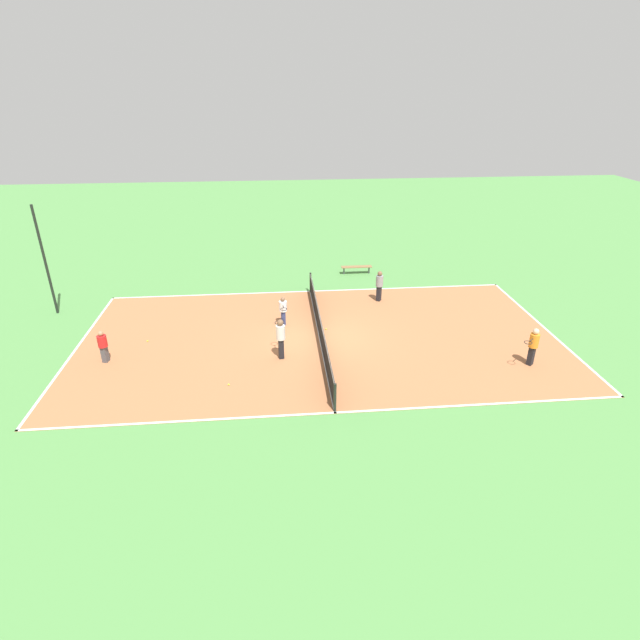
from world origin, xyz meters
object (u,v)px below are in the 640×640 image
(player_center_orange, at_px, (533,344))
(tennis_ball_right_alley, at_px, (326,329))
(player_far_white, at_px, (281,336))
(player_near_white, at_px, (283,309))
(bench, at_px, (357,267))
(fence_post_back_right, at_px, (45,261))
(player_baseline_gray, at_px, (379,284))
(tennis_ball_far_baseline, at_px, (229,385))
(tennis_ball_left_sideline, at_px, (147,341))
(player_coach_red, at_px, (103,345))
(tennis_net, at_px, (320,327))

(player_center_orange, xyz_separation_m, tennis_ball_right_alley, (3.81, 7.72, -0.86))
(player_far_white, relative_size, player_near_white, 1.26)
(bench, relative_size, fence_post_back_right, 0.34)
(player_center_orange, xyz_separation_m, fence_post_back_right, (6.92, 20.54, 1.71))
(bench, height_order, player_far_white, player_far_white)
(player_baseline_gray, xyz_separation_m, tennis_ball_far_baseline, (-7.36, 7.10, -0.86))
(player_near_white, relative_size, tennis_ball_left_sideline, 19.92)
(player_coach_red, relative_size, tennis_ball_right_alley, 19.88)
(bench, height_order, tennis_ball_left_sideline, bench)
(player_center_orange, distance_m, player_coach_red, 16.89)
(tennis_net, bearing_deg, fence_post_back_right, 72.66)
(tennis_ball_right_alley, height_order, tennis_ball_left_sideline, same)
(tennis_ball_left_sideline, bearing_deg, player_far_white, -108.60)
(player_center_orange, distance_m, player_near_white, 10.64)
(tennis_net, distance_m, tennis_ball_right_alley, 1.00)
(tennis_ball_far_baseline, bearing_deg, bench, -29.92)
(player_near_white, bearing_deg, fence_post_back_right, -104.32)
(tennis_ball_left_sideline, bearing_deg, bench, -53.48)
(player_center_orange, height_order, player_coach_red, player_center_orange)
(tennis_net, distance_m, tennis_ball_left_sideline, 7.48)
(player_near_white, distance_m, tennis_ball_right_alley, 2.16)
(player_near_white, bearing_deg, tennis_net, 43.22)
(player_center_orange, relative_size, tennis_ball_far_baseline, 23.18)
(player_coach_red, bearing_deg, player_near_white, 125.26)
(player_near_white, bearing_deg, player_baseline_gray, 113.52)
(tennis_ball_far_baseline, xyz_separation_m, fence_post_back_right, (7.35, 8.77, 2.58))
(bench, xyz_separation_m, player_far_white, (-9.59, 4.62, 0.61))
(tennis_net, xyz_separation_m, tennis_ball_left_sideline, (0.37, 7.45, -0.51))
(bench, distance_m, player_far_white, 10.66)
(player_far_white, height_order, player_coach_red, player_far_white)
(player_baseline_gray, xyz_separation_m, player_coach_red, (-5.11, 12.12, -0.15))
(tennis_ball_far_baseline, distance_m, fence_post_back_right, 11.73)
(player_far_white, bearing_deg, tennis_ball_left_sideline, 64.34)
(player_center_orange, relative_size, tennis_ball_left_sideline, 23.18)
(player_far_white, bearing_deg, tennis_net, -54.84)
(fence_post_back_right, bearing_deg, player_center_orange, -108.62)
(tennis_ball_far_baseline, bearing_deg, player_coach_red, 65.93)
(player_coach_red, distance_m, tennis_ball_far_baseline, 5.54)
(tennis_net, relative_size, player_far_white, 6.38)
(tennis_ball_left_sideline, xyz_separation_m, fence_post_back_right, (3.53, 5.03, 2.58))
(player_far_white, relative_size, tennis_ball_right_alley, 25.10)
(tennis_net, relative_size, player_baseline_gray, 6.87)
(bench, bearing_deg, player_center_orange, 115.04)
(fence_post_back_right, bearing_deg, player_baseline_gray, -89.97)
(player_far_white, bearing_deg, player_center_orange, -105.57)
(tennis_ball_far_baseline, bearing_deg, player_center_orange, -87.91)
(player_center_orange, height_order, tennis_ball_far_baseline, player_center_orange)
(bench, xyz_separation_m, tennis_ball_right_alley, (-7.24, 2.55, -0.33))
(player_far_white, bearing_deg, tennis_ball_right_alley, -48.38)
(player_center_orange, height_order, tennis_ball_left_sideline, player_center_orange)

